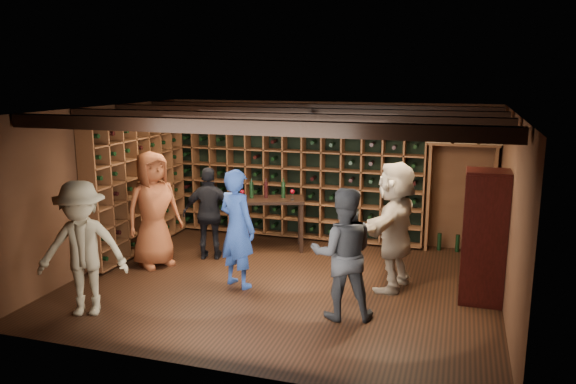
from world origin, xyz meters
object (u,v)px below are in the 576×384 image
(display_cabinet, at_px, (483,240))
(guest_red_floral, at_px, (153,209))
(man_blue_shirt, at_px, (237,228))
(guest_woman_black, at_px, (210,214))
(guest_khaki, at_px, (82,249))
(guest_beige, at_px, (395,226))
(man_grey_suit, at_px, (343,254))
(tasting_table, at_px, (269,205))

(display_cabinet, xyz_separation_m, guest_red_floral, (-4.89, -0.01, 0.06))
(display_cabinet, distance_m, man_blue_shirt, 3.33)
(display_cabinet, xyz_separation_m, guest_woman_black, (-4.19, 0.56, -0.10))
(guest_khaki, height_order, guest_beige, guest_beige)
(man_blue_shirt, height_order, guest_khaki, guest_khaki)
(man_blue_shirt, distance_m, guest_khaki, 2.07)
(man_blue_shirt, relative_size, man_grey_suit, 1.03)
(man_blue_shirt, distance_m, guest_beige, 2.21)
(guest_beige, bearing_deg, tasting_table, -103.68)
(tasting_table, bearing_deg, display_cabinet, -40.37)
(man_grey_suit, relative_size, guest_khaki, 0.96)
(guest_beige, height_order, tasting_table, guest_beige)
(guest_woman_black, height_order, guest_khaki, guest_khaki)
(display_cabinet, relative_size, man_grey_suit, 1.06)
(guest_red_floral, relative_size, tasting_table, 1.39)
(guest_khaki, distance_m, tasting_table, 3.49)
(man_blue_shirt, distance_m, man_grey_suit, 1.75)
(display_cabinet, distance_m, guest_beige, 1.18)
(guest_beige, bearing_deg, guest_khaki, -46.73)
(guest_red_floral, bearing_deg, guest_beige, -54.20)
(man_grey_suit, bearing_deg, man_blue_shirt, -35.46)
(guest_woman_black, xyz_separation_m, guest_beige, (3.02, -0.42, 0.15))
(guest_woman_black, bearing_deg, tasting_table, -150.26)
(man_grey_suit, height_order, guest_red_floral, guest_red_floral)
(man_grey_suit, bearing_deg, display_cabinet, -163.58)
(display_cabinet, xyz_separation_m, guest_khaki, (-4.78, -1.90, 0.00))
(display_cabinet, bearing_deg, guest_red_floral, -179.83)
(guest_woman_black, xyz_separation_m, guest_khaki, (-0.59, -2.46, 0.10))
(display_cabinet, bearing_deg, man_grey_suit, -148.01)
(guest_beige, bearing_deg, guest_woman_black, -84.10)
(guest_red_floral, height_order, tasting_table, guest_red_floral)
(guest_red_floral, distance_m, tasting_table, 1.97)
(man_grey_suit, relative_size, guest_woman_black, 1.09)
(guest_woman_black, bearing_deg, guest_khaki, 60.58)
(guest_beige, relative_size, tasting_table, 1.38)
(display_cabinet, distance_m, tasting_table, 3.69)
(guest_woman_black, bearing_deg, man_grey_suit, 131.79)
(display_cabinet, relative_size, tasting_table, 1.33)
(man_blue_shirt, height_order, guest_red_floral, guest_red_floral)
(guest_red_floral, bearing_deg, display_cabinet, -56.47)
(man_blue_shirt, distance_m, guest_red_floral, 1.64)
(man_blue_shirt, bearing_deg, guest_woman_black, -25.41)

